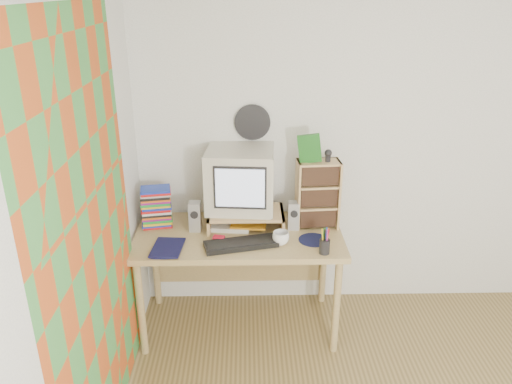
{
  "coord_description": "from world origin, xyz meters",
  "views": [
    {
      "loc": [
        -0.97,
        -1.63,
        2.31
      ],
      "look_at": [
        -0.91,
        1.33,
        1.08
      ],
      "focal_mm": 35.0,
      "sensor_mm": 36.0,
      "label": 1
    }
  ],
  "objects_px": {
    "desk": "(239,247)",
    "cd_rack": "(317,194)",
    "crt_monitor": "(240,180)",
    "dvd_stack": "(156,207)",
    "keyboard": "(241,244)",
    "diary": "(153,246)",
    "mug": "(281,238)"
  },
  "relations": [
    {
      "from": "desk",
      "to": "cd_rack",
      "type": "relative_size",
      "value": 2.94
    },
    {
      "from": "cd_rack",
      "to": "crt_monitor",
      "type": "bearing_deg",
      "value": 171.49
    },
    {
      "from": "dvd_stack",
      "to": "cd_rack",
      "type": "height_order",
      "value": "cd_rack"
    },
    {
      "from": "keyboard",
      "to": "dvd_stack",
      "type": "xyz_separation_m",
      "value": [
        -0.59,
        0.31,
        0.12
      ]
    },
    {
      "from": "desk",
      "to": "crt_monitor",
      "type": "relative_size",
      "value": 3.16
    },
    {
      "from": "keyboard",
      "to": "diary",
      "type": "xyz_separation_m",
      "value": [
        -0.56,
        -0.03,
        0.01
      ]
    },
    {
      "from": "crt_monitor",
      "to": "keyboard",
      "type": "height_order",
      "value": "crt_monitor"
    },
    {
      "from": "mug",
      "to": "desk",
      "type": "bearing_deg",
      "value": 142.12
    },
    {
      "from": "dvd_stack",
      "to": "diary",
      "type": "distance_m",
      "value": 0.36
    },
    {
      "from": "desk",
      "to": "cd_rack",
      "type": "xyz_separation_m",
      "value": [
        0.54,
        0.05,
        0.37
      ]
    },
    {
      "from": "desk",
      "to": "diary",
      "type": "height_order",
      "value": "diary"
    },
    {
      "from": "dvd_stack",
      "to": "cd_rack",
      "type": "bearing_deg",
      "value": -11.07
    },
    {
      "from": "desk",
      "to": "diary",
      "type": "xyz_separation_m",
      "value": [
        -0.54,
        -0.27,
        0.16
      ]
    },
    {
      "from": "keyboard",
      "to": "cd_rack",
      "type": "relative_size",
      "value": 0.98
    },
    {
      "from": "dvd_stack",
      "to": "diary",
      "type": "xyz_separation_m",
      "value": [
        0.02,
        -0.34,
        -0.12
      ]
    },
    {
      "from": "cd_rack",
      "to": "diary",
      "type": "height_order",
      "value": "cd_rack"
    },
    {
      "from": "desk",
      "to": "diary",
      "type": "relative_size",
      "value": 6.09
    },
    {
      "from": "dvd_stack",
      "to": "diary",
      "type": "relative_size",
      "value": 1.22
    },
    {
      "from": "keyboard",
      "to": "dvd_stack",
      "type": "relative_size",
      "value": 1.67
    },
    {
      "from": "diary",
      "to": "crt_monitor",
      "type": "bearing_deg",
      "value": 36.91
    },
    {
      "from": "desk",
      "to": "keyboard",
      "type": "distance_m",
      "value": 0.28
    },
    {
      "from": "cd_rack",
      "to": "diary",
      "type": "distance_m",
      "value": 1.15
    },
    {
      "from": "diary",
      "to": "mug",
      "type": "bearing_deg",
      "value": 8.16
    },
    {
      "from": "desk",
      "to": "mug",
      "type": "relative_size",
      "value": 12.82
    },
    {
      "from": "crt_monitor",
      "to": "keyboard",
      "type": "bearing_deg",
      "value": -84.31
    },
    {
      "from": "dvd_stack",
      "to": "diary",
      "type": "bearing_deg",
      "value": -95.52
    },
    {
      "from": "cd_rack",
      "to": "mug",
      "type": "relative_size",
      "value": 4.36
    },
    {
      "from": "dvd_stack",
      "to": "cd_rack",
      "type": "xyz_separation_m",
      "value": [
        1.11,
        -0.03,
        0.1
      ]
    },
    {
      "from": "crt_monitor",
      "to": "dvd_stack",
      "type": "relative_size",
      "value": 1.58
    },
    {
      "from": "cd_rack",
      "to": "dvd_stack",
      "type": "bearing_deg",
      "value": 174.36
    },
    {
      "from": "crt_monitor",
      "to": "diary",
      "type": "distance_m",
      "value": 0.73
    },
    {
      "from": "crt_monitor",
      "to": "cd_rack",
      "type": "bearing_deg",
      "value": 0.68
    }
  ]
}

